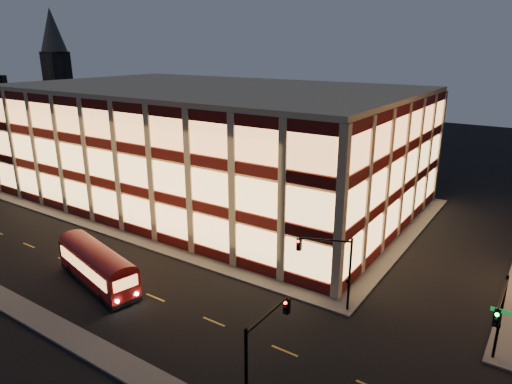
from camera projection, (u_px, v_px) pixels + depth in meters
The scene contains 11 objects.
ground at pixel (129, 243), 46.53m from camera, with size 200.00×200.00×0.00m, color black.
sidewalk_office_south at pixel (117, 233), 48.90m from camera, with size 54.00×2.00×0.15m, color #514F4C.
sidewalk_office_east at pixel (405, 238), 47.69m from camera, with size 2.00×30.00×0.15m, color #514F4C.
sidewalk_near at pixel (2, 298), 36.24m from camera, with size 100.00×2.00×0.15m, color #514F4C.
office_building at pixel (210, 143), 59.23m from camera, with size 50.45×30.45×14.50m.
church_tower at pixel (59, 90), 112.66m from camera, with size 5.00×5.00×18.00m, color #2D2621.
church_spire at pixel (52, 30), 108.39m from camera, with size 6.00×6.00×10.00m, color #4C473F.
traffic_signal_far at pixel (331, 260), 33.64m from camera, with size 3.79×1.87×6.00m.
traffic_signal_right at pixel (500, 314), 26.95m from camera, with size 1.20×4.37×6.00m.
traffic_signal_near at pixel (262, 345), 24.05m from camera, with size 0.32×4.45×6.00m.
trolley_bus at pixel (97, 264), 38.00m from camera, with size 10.33×4.74×3.39m.
Camera 1 is at (34.66, -28.16, 19.17)m, focal length 32.00 mm.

